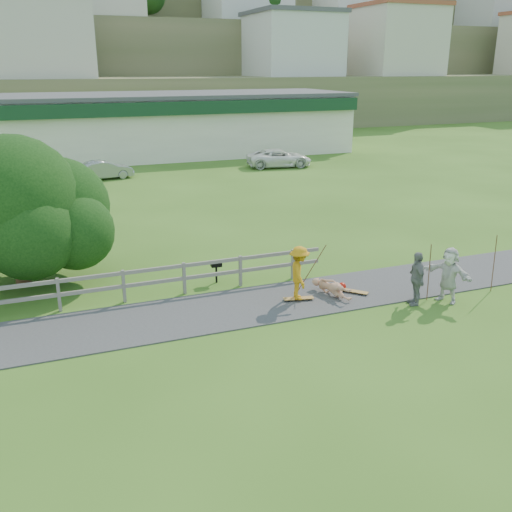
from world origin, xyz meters
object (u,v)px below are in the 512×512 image
object	(u,v)px
car_silver	(104,170)
tree	(17,235)
bbq	(216,272)
spectator_b	(416,278)
spectator_d	(449,275)
skater_fallen	(332,288)
skater_rider	(299,276)
car_white	(279,158)

from	to	relation	value
car_silver	tree	size ratio (longest dim) A/B	0.52
tree	bbq	bearing A→B (deg)	-20.09
spectator_b	spectator_d	bearing A→B (deg)	96.63
tree	skater_fallen	bearing A→B (deg)	-27.24
skater_fallen	spectator_b	world-z (taller)	spectator_b
spectator_d	tree	bearing A→B (deg)	-139.98
skater_rider	tree	size ratio (longest dim) A/B	0.24
car_silver	car_white	distance (m)	12.94
spectator_d	car_white	size ratio (longest dim) A/B	0.38
skater_fallen	bbq	xyz separation A→B (m)	(-3.20, 2.60, 0.11)
car_white	tree	world-z (taller)	tree
spectator_b	tree	world-z (taller)	tree
car_white	bbq	xyz separation A→B (m)	(-11.68, -21.45, -0.28)
car_silver	spectator_d	bearing A→B (deg)	-173.21
car_white	tree	size ratio (longest dim) A/B	0.67
skater_rider	skater_fallen	distance (m)	1.34
spectator_d	car_white	xyz separation A→B (m)	(5.18, 25.77, -0.24)
spectator_b	car_silver	distance (m)	26.25
car_white	tree	distance (m)	26.32
skater_fallen	tree	bearing A→B (deg)	136.62
spectator_b	bbq	bearing A→B (deg)	-111.26
skater_rider	car_silver	distance (m)	24.07
car_silver	tree	distance (m)	19.64
skater_rider	spectator_d	distance (m)	4.82
skater_fallen	bbq	size ratio (longest dim) A/B	2.03
car_silver	bbq	distance (m)	21.30
skater_fallen	car_white	world-z (taller)	car_white
spectator_b	car_silver	xyz separation A→B (m)	(-6.65, 25.39, -0.26)
spectator_b	tree	bearing A→B (deg)	-102.55
skater_rider	spectator_b	size ratio (longest dim) A/B	1.00
car_silver	bbq	bearing A→B (deg)	173.33
skater_rider	bbq	distance (m)	3.30
skater_rider	bbq	size ratio (longest dim) A/B	2.20
skater_rider	bbq	xyz separation A→B (m)	(-1.99, 2.59, -0.48)
spectator_b	tree	xyz separation A→B (m)	(-11.77, 6.47, 0.91)
car_silver	tree	world-z (taller)	tree
skater_fallen	tree	size ratio (longest dim) A/B	0.22
tree	car_white	bearing A→B (deg)	46.64
tree	spectator_b	bearing A→B (deg)	-28.79
skater_fallen	car_silver	bearing A→B (deg)	84.44
skater_fallen	car_white	bearing A→B (deg)	54.43
skater_rider	skater_fallen	size ratio (longest dim) A/B	1.09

